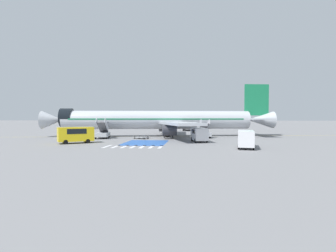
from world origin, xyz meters
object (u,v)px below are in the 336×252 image
boarding_stairs_aft (203,133)px  boarding_stairs_forward (103,133)px  airliner (161,120)px  service_van_1 (246,138)px  ground_crew_0 (165,133)px  ground_crew_1 (173,133)px  service_van_0 (76,134)px  service_van_2 (199,134)px  baggage_cart (141,137)px  fuel_tanker (188,125)px

boarding_stairs_aft → boarding_stairs_forward: bearing=-180.0°
airliner → service_van_1: size_ratio=8.40×
boarding_stairs_forward → ground_crew_0: size_ratio=3.45×
boarding_stairs_aft → ground_crew_1: size_ratio=3.37×
boarding_stairs_aft → ground_crew_1: boarding_stairs_aft is taller
service_van_1 → ground_crew_1: size_ratio=3.48×
boarding_stairs_forward → boarding_stairs_aft: bearing=0.0°
airliner → boarding_stairs_forward: (-10.18, -6.23, -2.40)m
service_van_1 → service_van_0: bearing=-178.9°
service_van_2 → service_van_0: bearing=-177.4°
service_van_1 → ground_crew_1: service_van_1 is taller
service_van_2 → ground_crew_1: bearing=110.6°
boarding_stairs_forward → ground_crew_0: boarding_stairs_forward is taller
ground_crew_1 → ground_crew_0: bearing=-129.9°
service_van_0 → boarding_stairs_aft: bearing=89.3°
airliner → service_van_2: airliner is taller
boarding_stairs_aft → baggage_cart: 11.91m
boarding_stairs_aft → baggage_cart: size_ratio=1.83×
ground_crew_1 → boarding_stairs_aft: bearing=21.7°
service_van_0 → airliner: bearing=111.3°
boarding_stairs_forward → ground_crew_0: 11.56m
airliner → fuel_tanker: airliner is taller
boarding_stairs_aft → ground_crew_0: boarding_stairs_aft is taller
airliner → boarding_stairs_forward: bearing=111.6°
boarding_stairs_aft → service_van_0: 23.31m
service_van_2 → baggage_cart: 11.58m
boarding_stairs_forward → service_van_0: (-0.70, -9.68, 0.45)m
boarding_stairs_forward → baggage_cart: size_ratio=1.83×
service_van_0 → service_van_1: (24.11, -3.84, -0.12)m
fuel_tanker → service_van_0: 44.40m
airliner → service_van_0: airliner is taller
baggage_cart → ground_crew_0: size_ratio=1.89×
fuel_tanker → ground_crew_0: size_ratio=5.61×
fuel_tanker → airliner: bearing=-97.7°
service_van_0 → ground_crew_1: (13.57, 12.39, -0.50)m
service_van_0 → baggage_cart: size_ratio=1.76×
fuel_tanker → boarding_stairs_aft: bearing=-79.5°
boarding_stairs_aft → fuel_tanker: (-3.33, 28.47, 0.66)m
service_van_2 → airliner: bearing=112.7°
boarding_stairs_aft → service_van_1: boarding_stairs_aft is taller
airliner → service_van_1: 23.86m
service_van_1 → boarding_stairs_forward: bearing=160.1°
airliner → boarding_stairs_forward: airliner is taller
airliner → boarding_stairs_aft: size_ratio=8.67×
fuel_tanker → baggage_cart: (-7.98, -32.13, -1.35)m
boarding_stairs_forward → service_van_1: boarding_stairs_forward is taller
service_van_0 → ground_crew_1: service_van_0 is taller
boarding_stairs_aft → service_van_1: bearing=-84.1°
airliner → service_van_1: airliner is taller
airliner → baggage_cart: airliner is taller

